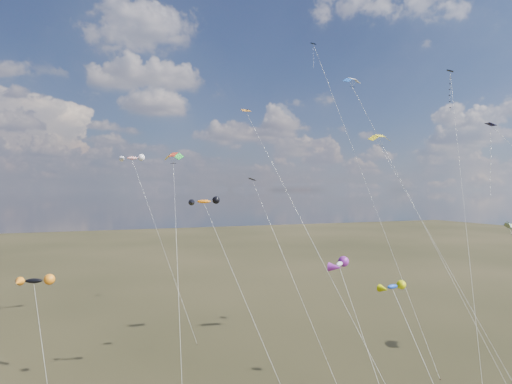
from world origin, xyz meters
name	(u,v)px	position (x,y,z in m)	size (l,w,h in m)	color
diamond_black_high	(452,104)	(27.66, 17.01, 30.60)	(12.74, 16.75, 35.56)	black
diamond_navy_tall	(322,77)	(17.57, 33.49, 37.09)	(3.08, 31.00, 43.48)	#0A1A46
diamond_black_mid	(275,234)	(1.63, 16.57, 14.40)	(4.69, 12.32, 20.63)	black
diamond_navy_right	(503,170)	(18.97, 2.10, 21.08)	(13.37, 19.36, 25.71)	#0C0A47
diamond_orange_center	(291,199)	(-1.59, 6.07, 18.44)	(7.26, 17.70, 26.99)	#C47319
parafoil_yellow	(380,136)	(18.52, 20.11, 26.28)	(4.90, 17.75, 27.06)	yellow
parafoil_blue_white	(353,80)	(14.21, 20.02, 33.24)	(7.05, 18.60, 34.04)	blue
parafoil_striped	(512,225)	(29.09, 9.26, 15.13)	(9.46, 11.43, 15.87)	#CDB506
parafoil_tricolor	(173,156)	(-9.54, 16.80, 22.66)	(2.91, 13.48, 23.36)	gold
novelty_black_orange	(34,281)	(-22.45, 18.49, 10.62)	(3.71, 9.99, 11.21)	black
novelty_orange_black	(204,202)	(-6.12, 17.50, 17.91)	(5.21, 16.06, 18.49)	orange
novelty_white_purple	(340,265)	(-0.12, 0.70, 13.48)	(2.33, 9.15, 13.99)	silver
novelty_redwhite_stripe	(132,159)	(-10.42, 42.89, 24.06)	(7.50, 17.97, 24.76)	red
novelty_blue_yellow	(393,288)	(2.38, -2.46, 12.13)	(1.96, 9.23, 12.60)	blue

